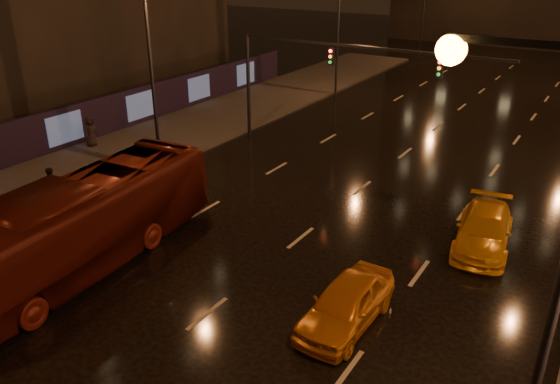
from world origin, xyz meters
name	(u,v)px	position (x,y,z in m)	size (l,w,h in m)	color
ground	(392,164)	(0.00, 20.00, 0.00)	(140.00, 140.00, 0.00)	black
sidewalk_left	(148,145)	(-13.50, 15.00, 0.07)	(7.00, 70.00, 0.15)	#38332D
hoarding_left	(63,129)	(-17.20, 12.00, 1.25)	(0.30, 46.00, 2.50)	black
traffic_signal	(314,67)	(-5.06, 20.00, 4.74)	(15.31, 0.32, 6.20)	black
streetlight_right	(526,233)	(8.92, 2.00, 6.43)	(2.64, 0.50, 10.00)	black
bus_red	(76,227)	(-5.64, 3.70, 1.71)	(2.87, 12.27, 3.42)	#58160C
taxi_near	(346,304)	(4.00, 5.93, 0.74)	(1.76, 4.36, 1.49)	orange
taxi_far	(484,230)	(6.41, 13.26, 0.71)	(2.00, 4.91, 1.42)	orange
pedestrian_b	(53,186)	(-11.00, 6.62, 1.02)	(0.84, 0.66, 1.74)	black
pedestrian_c	(90,131)	(-16.00, 12.95, 1.04)	(0.87, 0.57, 1.79)	black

